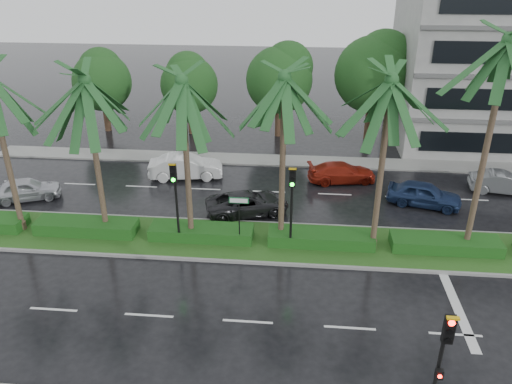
# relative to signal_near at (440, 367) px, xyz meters

# --- Properties ---
(ground) EXTENTS (120.00, 120.00, 0.00)m
(ground) POSITION_rel_signal_near_xyz_m (-6.00, 9.39, -2.50)
(ground) COLOR black
(ground) RESTS_ON ground
(far_sidewalk) EXTENTS (40.00, 2.00, 0.12)m
(far_sidewalk) POSITION_rel_signal_near_xyz_m (-6.00, 21.39, -2.44)
(far_sidewalk) COLOR gray
(far_sidewalk) RESTS_ON ground
(median) EXTENTS (36.00, 4.00, 0.15)m
(median) POSITION_rel_signal_near_xyz_m (-6.00, 10.39, -2.42)
(median) COLOR gray
(median) RESTS_ON ground
(hedge) EXTENTS (35.20, 1.40, 0.60)m
(hedge) POSITION_rel_signal_near_xyz_m (-6.00, 10.39, -2.05)
(hedge) COLOR #154917
(hedge) RESTS_ON median
(lane_markings) EXTENTS (34.00, 13.06, 0.01)m
(lane_markings) POSITION_rel_signal_near_xyz_m (-2.96, 8.96, -2.50)
(lane_markings) COLOR silver
(lane_markings) RESTS_ON ground
(palm_row) EXTENTS (26.30, 4.20, 10.70)m
(palm_row) POSITION_rel_signal_near_xyz_m (-7.24, 10.41, 5.35)
(palm_row) COLOR #3E3124
(palm_row) RESTS_ON median
(signal_near) EXTENTS (0.34, 0.45, 4.36)m
(signal_near) POSITION_rel_signal_near_xyz_m (0.00, 0.00, 0.00)
(signal_near) COLOR black
(signal_near) RESTS_ON near_sidewalk
(signal_median_left) EXTENTS (0.34, 0.42, 4.36)m
(signal_median_left) POSITION_rel_signal_near_xyz_m (-10.00, 9.69, 0.49)
(signal_median_left) COLOR black
(signal_median_left) RESTS_ON median
(signal_median_right) EXTENTS (0.34, 0.42, 4.36)m
(signal_median_right) POSITION_rel_signal_near_xyz_m (-4.50, 9.69, 0.49)
(signal_median_right) COLOR black
(signal_median_right) RESTS_ON median
(street_sign) EXTENTS (0.95, 0.09, 2.60)m
(street_sign) POSITION_rel_signal_near_xyz_m (-7.00, 9.87, -0.38)
(street_sign) COLOR black
(street_sign) RESTS_ON median
(bg_trees) EXTENTS (32.48, 5.73, 8.28)m
(bg_trees) POSITION_rel_signal_near_xyz_m (-5.18, 26.98, 2.16)
(bg_trees) COLOR #3B281A
(bg_trees) RESTS_ON ground
(building) EXTENTS (16.00, 10.00, 12.00)m
(building) POSITION_rel_signal_near_xyz_m (11.00, 27.39, 3.50)
(building) COLOR gray
(building) RESTS_ON ground
(car_silver) EXTENTS (2.92, 4.20, 1.33)m
(car_silver) POSITION_rel_signal_near_xyz_m (-20.17, 14.02, -1.84)
(car_silver) COLOR #B7B8C0
(car_silver) RESTS_ON ground
(car_white) EXTENTS (2.37, 4.88, 1.54)m
(car_white) POSITION_rel_signal_near_xyz_m (-11.50, 18.02, -1.73)
(car_white) COLOR silver
(car_white) RESTS_ON ground
(car_darkgrey) EXTENTS (3.52, 5.03, 1.28)m
(car_darkgrey) POSITION_rel_signal_near_xyz_m (-7.00, 13.45, -1.87)
(car_darkgrey) COLOR #242427
(car_darkgrey) RESTS_ON ground
(car_red) EXTENTS (2.52, 4.54, 1.24)m
(car_red) POSITION_rel_signal_near_xyz_m (-1.50, 18.37, -1.88)
(car_red) COLOR maroon
(car_red) RESTS_ON ground
(car_blue) EXTENTS (2.69, 4.41, 1.40)m
(car_blue) POSITION_rel_signal_near_xyz_m (3.00, 15.42, -1.80)
(car_blue) COLOR navy
(car_blue) RESTS_ON ground
(car_grey) EXTENTS (1.89, 4.05, 1.29)m
(car_grey) POSITION_rel_signal_near_xyz_m (8.13, 17.62, -1.86)
(car_grey) COLOR slate
(car_grey) RESTS_ON ground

